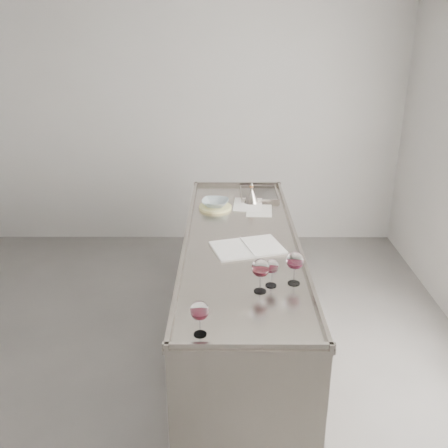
{
  "coord_description": "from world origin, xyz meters",
  "views": [
    {
      "loc": [
        0.4,
        -2.73,
        2.29
      ],
      "look_at": [
        0.39,
        0.39,
        1.02
      ],
      "focal_mm": 40.0,
      "sensor_mm": 36.0,
      "label": 1
    }
  ],
  "objects_px": {
    "wine_glass_right": "(295,261)",
    "wine_glass_small": "(272,267)",
    "wine_glass_left": "(200,312)",
    "wine_glass_middle": "(261,269)",
    "ceramic_bowl": "(215,203)",
    "wine_funnel": "(251,196)",
    "counter": "(240,301)",
    "notebook": "(248,248)"
  },
  "relations": [
    {
      "from": "wine_glass_right",
      "to": "wine_glass_small",
      "type": "xyz_separation_m",
      "value": [
        -0.13,
        -0.02,
        -0.02
      ]
    },
    {
      "from": "wine_glass_left",
      "to": "wine_glass_middle",
      "type": "height_order",
      "value": "wine_glass_middle"
    },
    {
      "from": "ceramic_bowl",
      "to": "wine_glass_right",
      "type": "bearing_deg",
      "value": -69.04
    },
    {
      "from": "ceramic_bowl",
      "to": "wine_glass_left",
      "type": "bearing_deg",
      "value": -91.27
    },
    {
      "from": "wine_glass_left",
      "to": "wine_funnel",
      "type": "bearing_deg",
      "value": 79.87
    },
    {
      "from": "counter",
      "to": "wine_funnel",
      "type": "distance_m",
      "value": 0.91
    },
    {
      "from": "wine_glass_right",
      "to": "wine_funnel",
      "type": "height_order",
      "value": "wine_glass_right"
    },
    {
      "from": "notebook",
      "to": "wine_glass_small",
      "type": "bearing_deg",
      "value": -93.93
    },
    {
      "from": "counter",
      "to": "wine_glass_small",
      "type": "relative_size",
      "value": 15.26
    },
    {
      "from": "wine_glass_left",
      "to": "wine_glass_middle",
      "type": "distance_m",
      "value": 0.5
    },
    {
      "from": "counter",
      "to": "wine_glass_left",
      "type": "height_order",
      "value": "wine_glass_left"
    },
    {
      "from": "counter",
      "to": "wine_glass_left",
      "type": "xyz_separation_m",
      "value": [
        -0.22,
        -1.08,
        0.59
      ]
    },
    {
      "from": "counter",
      "to": "wine_glass_small",
      "type": "height_order",
      "value": "wine_glass_small"
    },
    {
      "from": "wine_glass_left",
      "to": "wine_glass_small",
      "type": "relative_size",
      "value": 1.09
    },
    {
      "from": "counter",
      "to": "notebook",
      "type": "xyz_separation_m",
      "value": [
        0.04,
        -0.13,
        0.47
      ]
    },
    {
      "from": "ceramic_bowl",
      "to": "wine_funnel",
      "type": "bearing_deg",
      "value": 23.93
    },
    {
      "from": "wine_glass_small",
      "to": "notebook",
      "type": "bearing_deg",
      "value": 102.73
    },
    {
      "from": "wine_glass_small",
      "to": "ceramic_bowl",
      "type": "bearing_deg",
      "value": 105.12
    },
    {
      "from": "wine_glass_small",
      "to": "notebook",
      "type": "distance_m",
      "value": 0.51
    },
    {
      "from": "wine_glass_right",
      "to": "wine_glass_middle",
      "type": "bearing_deg",
      "value": -155.58
    },
    {
      "from": "wine_glass_left",
      "to": "wine_funnel",
      "type": "height_order",
      "value": "wine_funnel"
    },
    {
      "from": "counter",
      "to": "wine_glass_left",
      "type": "relative_size",
      "value": 14.02
    },
    {
      "from": "wine_glass_right",
      "to": "ceramic_bowl",
      "type": "bearing_deg",
      "value": 110.96
    },
    {
      "from": "wine_glass_middle",
      "to": "counter",
      "type": "bearing_deg",
      "value": 96.85
    },
    {
      "from": "wine_glass_middle",
      "to": "ceramic_bowl",
      "type": "height_order",
      "value": "wine_glass_middle"
    },
    {
      "from": "counter",
      "to": "wine_funnel",
      "type": "height_order",
      "value": "wine_funnel"
    },
    {
      "from": "wine_glass_middle",
      "to": "wine_funnel",
      "type": "bearing_deg",
      "value": 89.18
    },
    {
      "from": "wine_glass_left",
      "to": "wine_glass_middle",
      "type": "relative_size",
      "value": 0.9
    },
    {
      "from": "wine_glass_middle",
      "to": "wine_glass_small",
      "type": "relative_size",
      "value": 1.21
    },
    {
      "from": "wine_glass_right",
      "to": "notebook",
      "type": "relative_size",
      "value": 0.38
    },
    {
      "from": "wine_funnel",
      "to": "wine_glass_left",
      "type": "bearing_deg",
      "value": -100.13
    },
    {
      "from": "wine_glass_right",
      "to": "notebook",
      "type": "xyz_separation_m",
      "value": [
        -0.24,
        0.46,
        -0.13
      ]
    },
    {
      "from": "counter",
      "to": "wine_funnel",
      "type": "xyz_separation_m",
      "value": [
        0.1,
        0.73,
        0.52
      ]
    },
    {
      "from": "wine_glass_middle",
      "to": "wine_glass_left",
      "type": "bearing_deg",
      "value": -127.23
    },
    {
      "from": "wine_glass_small",
      "to": "wine_funnel",
      "type": "height_order",
      "value": "wine_funnel"
    },
    {
      "from": "counter",
      "to": "wine_glass_small",
      "type": "distance_m",
      "value": 0.86
    },
    {
      "from": "notebook",
      "to": "wine_glass_left",
      "type": "bearing_deg",
      "value": -121.96
    },
    {
      "from": "wine_glass_small",
      "to": "ceramic_bowl",
      "type": "distance_m",
      "value": 1.27
    },
    {
      "from": "wine_glass_right",
      "to": "ceramic_bowl",
      "type": "height_order",
      "value": "wine_glass_right"
    },
    {
      "from": "wine_glass_right",
      "to": "wine_funnel",
      "type": "distance_m",
      "value": 1.34
    },
    {
      "from": "counter",
      "to": "wine_glass_small",
      "type": "xyz_separation_m",
      "value": [
        0.15,
        -0.62,
        0.58
      ]
    },
    {
      "from": "notebook",
      "to": "ceramic_bowl",
      "type": "xyz_separation_m",
      "value": [
        -0.22,
        0.74,
        0.04
      ]
    }
  ]
}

